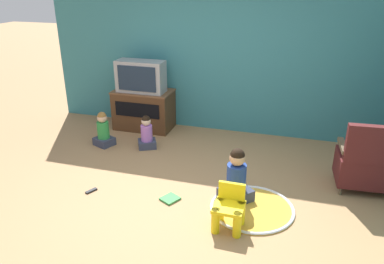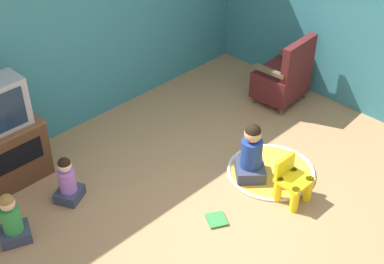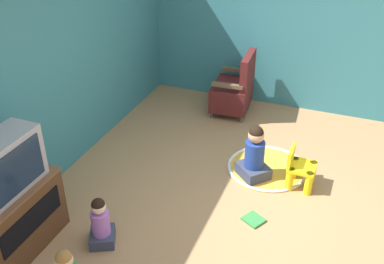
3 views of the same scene
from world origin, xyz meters
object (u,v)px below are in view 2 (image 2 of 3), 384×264
object	(u,v)px
yellow_kid_chair	(292,184)
child_watching_left	(251,155)
child_watching_center	(67,182)
book	(217,220)
black_armchair	(284,77)
child_watching_right	(12,221)

from	to	relation	value
yellow_kid_chair	child_watching_left	xyz separation A→B (m)	(-0.02, 0.53, 0.09)
child_watching_center	book	bearing A→B (deg)	-84.61
yellow_kid_chair	child_watching_left	distance (m)	0.54
child_watching_center	book	distance (m)	1.55
child_watching_center	black_armchair	bearing A→B (deg)	-34.89
child_watching_left	child_watching_center	size ratio (longest dim) A/B	1.29
black_armchair	child_watching_center	distance (m)	3.08
black_armchair	child_watching_left	distance (m)	1.62
yellow_kid_chair	child_watching_right	distance (m)	2.74
child_watching_center	book	size ratio (longest dim) A/B	2.01
child_watching_right	yellow_kid_chair	bearing A→B (deg)	-11.19
black_armchair	child_watching_center	xyz separation A→B (m)	(-3.05, 0.40, -0.13)
yellow_kid_chair	child_watching_center	distance (m)	2.27
black_armchair	book	bearing A→B (deg)	18.15
black_armchair	book	xyz separation A→B (m)	(-2.22, -0.90, -0.35)
child_watching_left	yellow_kid_chair	bearing A→B (deg)	-135.33
book	child_watching_left	bearing A→B (deg)	-135.96
child_watching_center	book	world-z (taller)	child_watching_center
child_watching_left	child_watching_right	distance (m)	2.47
child_watching_left	child_watching_center	world-z (taller)	child_watching_left
child_watching_left	child_watching_right	xyz separation A→B (m)	(-2.27, 0.97, -0.06)
book	child_watching_center	bearing A→B (deg)	-28.53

